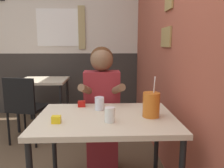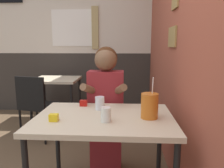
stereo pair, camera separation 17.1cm
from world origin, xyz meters
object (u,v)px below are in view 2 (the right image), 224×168
object	(u,v)px
main_table	(104,125)
background_table	(56,84)
person_seated	(106,106)
cocktail_pitcher	(150,106)
chair_near_window	(36,103)

from	to	relation	value
main_table	background_table	bearing A→B (deg)	117.53
person_seated	cocktail_pitcher	distance (m)	0.67
background_table	cocktail_pitcher	xyz separation A→B (m)	(1.27, -1.82, 0.19)
chair_near_window	cocktail_pitcher	xyz separation A→B (m)	(1.34, -1.18, 0.31)
background_table	cocktail_pitcher	bearing A→B (deg)	-55.15
main_table	cocktail_pitcher	bearing A→B (deg)	-3.57
main_table	person_seated	bearing A→B (deg)	93.54
background_table	chair_near_window	bearing A→B (deg)	-96.34
person_seated	chair_near_window	bearing A→B (deg)	146.85
background_table	person_seated	size ratio (longest dim) A/B	0.59
background_table	person_seated	distance (m)	1.57
main_table	person_seated	xyz separation A→B (m)	(-0.03, 0.52, 0.00)
chair_near_window	cocktail_pitcher	distance (m)	1.81
main_table	person_seated	world-z (taller)	person_seated
cocktail_pitcher	person_seated	bearing A→B (deg)	123.80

